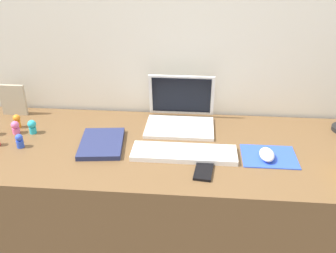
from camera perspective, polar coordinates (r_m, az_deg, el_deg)
The scene contains 13 objects.
back_wall at distance 1.86m, azimuth 0.20°, elevation 2.81°, with size 3.06×0.05×1.49m, color silver.
desk at distance 1.75m, azimuth -0.85°, elevation -13.52°, with size 1.86×0.65×0.74m, color brown.
laptop at distance 1.69m, azimuth 1.90°, elevation 2.10°, with size 0.30×0.25×0.21m.
keyboard at distance 1.47m, azimuth 2.46°, elevation -4.06°, with size 0.41×0.13×0.02m, color white.
mousepad at distance 1.51m, azimuth 15.11°, elevation -4.42°, with size 0.21×0.17×0.00m, color blue.
mouse at distance 1.48m, azimuth 14.81°, elevation -4.15°, with size 0.06×0.10×0.03m, color white.
cell_phone at distance 1.38m, azimuth 5.47°, elevation -6.66°, with size 0.06×0.13×0.01m, color black.
notebook_pad at distance 1.56m, azimuth -10.07°, elevation -2.55°, with size 0.17×0.24×0.02m, color navy.
picture_frame at distance 1.92m, azimuth -22.49°, elevation 3.76°, with size 0.12×0.02×0.15m, color #B2A58C.
toy_figurine_cyan at distance 1.72m, azimuth -19.97°, elevation 0.03°, with size 0.04×0.04×0.06m.
toy_figurine_pink at distance 1.75m, azimuth -22.21°, elevation -0.08°, with size 0.03×0.03×0.06m.
toy_figurine_orange at distance 1.80m, azimuth -21.99°, elevation 0.85°, with size 0.03×0.03×0.06m.
toy_figurine_blue at distance 1.63m, azimuth -21.66°, elevation -2.02°, with size 0.03×0.03×0.06m.
Camera 1 is at (0.14, -1.32, 1.51)m, focal length 40.05 mm.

